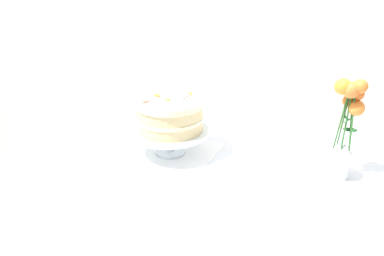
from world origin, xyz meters
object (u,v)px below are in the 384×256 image
(cake_stand, at_px, (170,133))
(layer_cake, at_px, (169,114))
(dining_table, at_px, (204,186))
(flower_vase, at_px, (346,129))

(cake_stand, height_order, layer_cake, layer_cake)
(cake_stand, distance_m, layer_cake, 0.08)
(dining_table, bearing_deg, cake_stand, 169.72)
(dining_table, bearing_deg, flower_vase, 12.63)
(dining_table, xyz_separation_m, cake_stand, (-0.15, 0.03, 0.17))
(cake_stand, bearing_deg, dining_table, -10.28)
(cake_stand, bearing_deg, layer_cake, 95.43)
(flower_vase, bearing_deg, cake_stand, -172.99)
(flower_vase, bearing_deg, dining_table, -167.37)
(cake_stand, xyz_separation_m, layer_cake, (-0.00, 0.00, 0.08))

